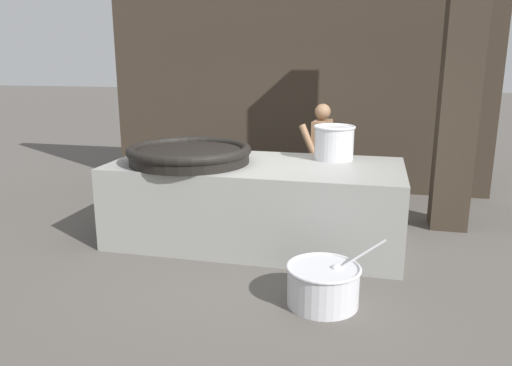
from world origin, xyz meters
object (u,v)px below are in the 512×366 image
cook (321,156)px  stock_pot (334,142)px  giant_wok_near (189,154)px  prep_bowl_vegetables (323,283)px

cook → stock_pot: bearing=119.7°
giant_wok_near → prep_bowl_vegetables: bearing=-36.7°
stock_pot → giant_wok_near: bearing=-160.4°
giant_wok_near → prep_bowl_vegetables: (1.84, -1.37, -0.92)m
cook → prep_bowl_vegetables: size_ratio=1.79×
giant_wok_near → cook: 2.10m
giant_wok_near → stock_pot: stock_pot is taller
stock_pot → cook: 0.95m
stock_pot → cook: cook is taller
stock_pot → prep_bowl_vegetables: bearing=-87.1°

